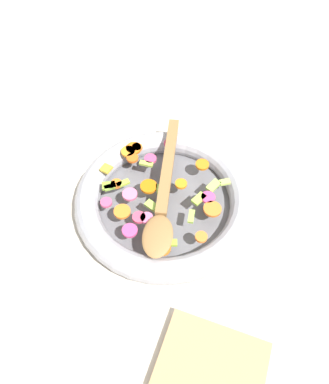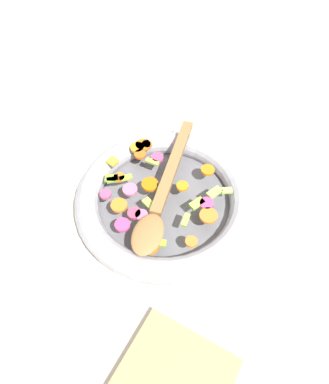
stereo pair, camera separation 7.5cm
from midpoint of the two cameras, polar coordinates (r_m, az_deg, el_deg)
name	(u,v)px [view 2 (the right image)]	position (r m, az deg, el deg)	size (l,w,h in m)	color
ground_plane	(164,206)	(0.79, 2.71, -2.32)	(4.00, 4.00, 0.00)	beige
skillet	(164,200)	(0.77, 2.77, -1.41)	(0.37, 0.37, 0.05)	slate
chopped_vegetables	(155,188)	(0.75, 1.41, 0.37)	(0.28, 0.27, 0.01)	orange
wooden_spoon	(162,196)	(0.72, 2.52, -0.75)	(0.34, 0.12, 0.01)	olive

